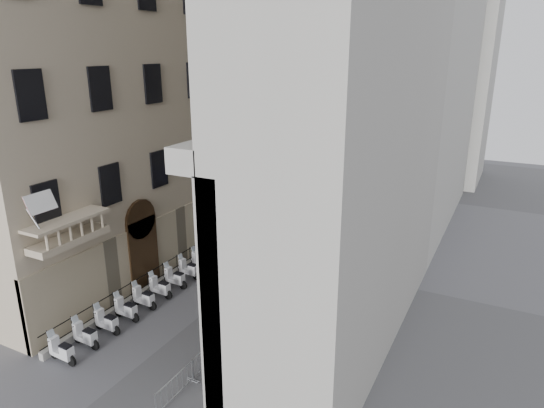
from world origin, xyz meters
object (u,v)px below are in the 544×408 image
(scooter_0, at_px, (64,362))
(pedestrian_b, at_px, (346,201))
(security_tent, at_px, (277,185))
(info_kiosk, at_px, (223,235))
(pedestrian_a, at_px, (303,212))
(street_lamp, at_px, (283,164))

(scooter_0, distance_m, pedestrian_b, 27.47)
(pedestrian_b, bearing_deg, security_tent, 67.18)
(pedestrian_b, bearing_deg, info_kiosk, 91.39)
(scooter_0, bearing_deg, info_kiosk, 5.85)
(pedestrian_a, bearing_deg, security_tent, 5.93)
(scooter_0, bearing_deg, pedestrian_b, -7.09)
(security_tent, distance_m, street_lamp, 2.48)
(security_tent, distance_m, pedestrian_b, 6.72)
(street_lamp, height_order, pedestrian_b, street_lamp)
(scooter_0, xyz_separation_m, pedestrian_b, (4.59, 27.07, 0.95))
(scooter_0, xyz_separation_m, info_kiosk, (-0.88, 15.26, 0.82))
(security_tent, xyz_separation_m, pedestrian_b, (4.88, 4.23, -1.87))
(info_kiosk, bearing_deg, street_lamp, 75.84)
(scooter_0, distance_m, security_tent, 23.01)
(street_lamp, relative_size, pedestrian_b, 4.34)
(street_lamp, bearing_deg, security_tent, 130.23)
(info_kiosk, relative_size, pedestrian_a, 0.88)
(security_tent, height_order, street_lamp, street_lamp)
(info_kiosk, height_order, pedestrian_b, pedestrian_b)
(info_kiosk, xyz_separation_m, pedestrian_a, (3.14, 7.36, 0.10))
(info_kiosk, bearing_deg, pedestrian_b, 64.13)
(scooter_0, relative_size, security_tent, 0.36)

